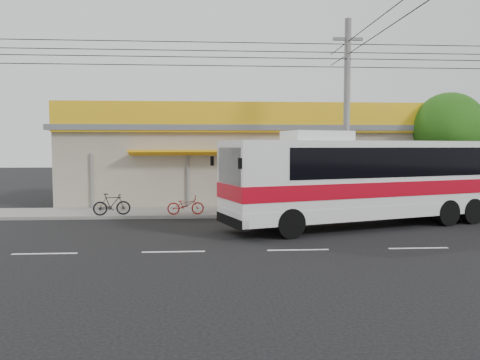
% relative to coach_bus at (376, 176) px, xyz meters
% --- Properties ---
extents(ground, '(120.00, 120.00, 0.00)m').
position_rel_coach_bus_xyz_m(ground, '(-4.15, -1.99, -2.12)').
color(ground, black).
rests_on(ground, ground).
extents(sidewalk, '(30.00, 3.20, 0.15)m').
position_rel_coach_bus_xyz_m(sidewalk, '(-4.15, 4.01, -2.04)').
color(sidewalk, slate).
rests_on(sidewalk, ground).
extents(lane_markings, '(50.00, 0.12, 0.01)m').
position_rel_coach_bus_xyz_m(lane_markings, '(-4.15, -4.49, -2.12)').
color(lane_markings, silver).
rests_on(lane_markings, ground).
extents(storefront_building, '(22.60, 9.20, 5.70)m').
position_rel_coach_bus_xyz_m(storefront_building, '(-4.16, 9.55, 0.18)').
color(storefront_building, gray).
rests_on(storefront_building, ground).
extents(coach_bus, '(13.05, 6.55, 3.96)m').
position_rel_coach_bus_xyz_m(coach_bus, '(0.00, 0.00, 0.00)').
color(coach_bus, silver).
rests_on(coach_bus, ground).
extents(motorbike_red, '(1.75, 0.72, 0.90)m').
position_rel_coach_bus_xyz_m(motorbike_red, '(-8.13, 2.71, -1.52)').
color(motorbike_red, maroon).
rests_on(motorbike_red, sidewalk).
extents(motorbike_dark, '(1.76, 0.79, 1.02)m').
position_rel_coach_bus_xyz_m(motorbike_dark, '(-11.54, 2.71, -1.46)').
color(motorbike_dark, black).
rests_on(motorbike_dark, sidewalk).
extents(utility_pole, '(34.00, 14.00, 9.19)m').
position_rel_coach_bus_xyz_m(utility_pole, '(-0.63, 2.21, 5.46)').
color(utility_pole, '#61615F').
rests_on(utility_pole, ground).
extents(tree_near, '(3.76, 3.76, 6.24)m').
position_rel_coach_bus_xyz_m(tree_near, '(5.96, 5.12, 2.10)').
color(tree_near, '#362615').
rests_on(tree_near, ground).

